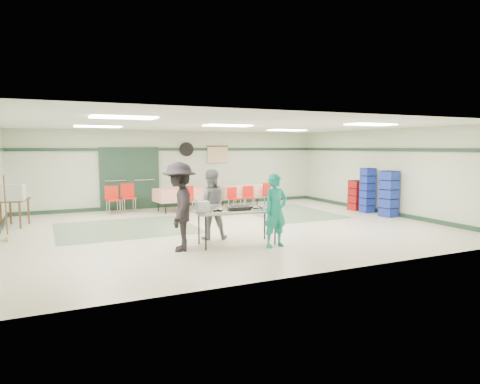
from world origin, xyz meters
name	(u,v)px	position (x,y,z in m)	size (l,w,h in m)	color
floor	(228,227)	(0.00, 0.00, 0.00)	(11.00, 11.00, 0.00)	beige
ceiling	(228,125)	(0.00, 0.00, 2.70)	(11.00, 11.00, 0.00)	white
wall_back	(178,169)	(0.00, 4.50, 1.35)	(11.00, 11.00, 0.00)	beige
wall_front	(333,193)	(0.00, -4.50, 1.35)	(11.00, 11.00, 0.00)	beige
wall_right	(387,172)	(5.50, 0.00, 1.35)	(9.00, 9.00, 0.00)	beige
trim_back	(178,149)	(0.00, 4.47, 2.05)	(11.00, 0.06, 0.10)	#1C3525
baseboard_back	(179,205)	(0.00, 4.47, 0.06)	(11.00, 0.06, 0.12)	#1C3525
trim_right	(387,150)	(5.47, 0.00, 2.05)	(9.00, 0.06, 0.10)	#1C3525
baseboard_right	(385,212)	(5.47, 0.00, 0.06)	(9.00, 0.06, 0.12)	#1C3525
green_patch_a	(126,228)	(-2.50, 1.00, 0.00)	(3.50, 3.00, 0.01)	slate
green_patch_b	(289,213)	(2.80, 1.50, 0.00)	(2.50, 3.50, 0.01)	slate
double_door_left	(116,179)	(-2.20, 4.44, 1.05)	(0.90, 0.06, 2.10)	gray
double_door_right	(144,178)	(-1.25, 4.44, 1.05)	(0.90, 0.06, 2.10)	gray
door_frame	(130,179)	(-1.73, 4.42, 1.05)	(2.00, 0.03, 2.15)	#1C3525
wall_fan	(187,149)	(0.30, 4.44, 2.05)	(0.50, 0.50, 0.10)	black
scroll_banner	(218,155)	(1.50, 4.44, 1.85)	(0.80, 0.02, 0.60)	tan
serving_table	(237,212)	(-0.63, -1.96, 0.71)	(1.87, 0.90, 0.76)	#A3A39E
sheet_tray_right	(260,209)	(-0.10, -2.04, 0.77)	(0.62, 0.47, 0.02)	silver
sheet_tray_mid	(230,209)	(-0.72, -1.80, 0.77)	(0.54, 0.41, 0.02)	silver
sheet_tray_left	(216,212)	(-1.19, -2.13, 0.77)	(0.55, 0.42, 0.02)	silver
baking_pan	(239,208)	(-0.59, -1.96, 0.80)	(0.49, 0.31, 0.08)	black
foam_box_stack	(202,207)	(-1.41, -1.93, 0.88)	(0.26, 0.24, 0.24)	white
volunteer_teal	(276,210)	(0.04, -2.49, 0.78)	(0.57, 0.38, 1.57)	#148E7B
volunteer_grey	(210,204)	(-0.94, -1.17, 0.81)	(0.79, 0.61, 1.62)	gray
volunteer_dark	(179,207)	(-1.92, -1.94, 0.91)	(1.18, 0.68, 1.83)	black
dining_table_a	(244,191)	(2.05, 3.32, 0.57)	(1.71, 0.80, 0.77)	red
dining_table_b	(185,194)	(-0.15, 3.32, 0.57)	(2.04, 1.10, 0.77)	red
chair_a	(249,195)	(1.95, 2.74, 0.49)	(0.46, 0.46, 0.80)	red
chair_b	(233,196)	(1.38, 2.74, 0.47)	(0.42, 0.42, 0.77)	red
chair_c	(269,193)	(2.75, 2.75, 0.54)	(0.54, 0.54, 0.89)	red
chair_d	(188,197)	(-0.20, 2.75, 0.54)	(0.42, 0.42, 0.88)	red
chair_loose_a	(128,195)	(-1.92, 3.81, 0.58)	(0.45, 0.45, 0.94)	red
chair_loose_b	(112,197)	(-2.45, 3.60, 0.55)	(0.46, 0.46, 0.90)	red
crate_stack_blue_a	(389,194)	(5.15, -0.49, 0.71)	(0.43, 0.43, 1.41)	#1A37A0
crate_stack_red	(356,195)	(5.15, 1.02, 0.50)	(0.39, 0.39, 1.01)	#A61110
crate_stack_blue_b	(367,190)	(5.15, 0.46, 0.73)	(0.37, 0.37, 1.45)	#1A37A0
printer_table	(14,203)	(-5.15, 2.51, 0.64)	(0.78, 1.01, 0.74)	brown
office_printer	(13,192)	(-5.15, 2.20, 0.95)	(0.53, 0.46, 0.42)	#A9A9A4
broom	(6,207)	(-5.23, 0.64, 0.77)	(0.03, 0.03, 1.48)	brown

